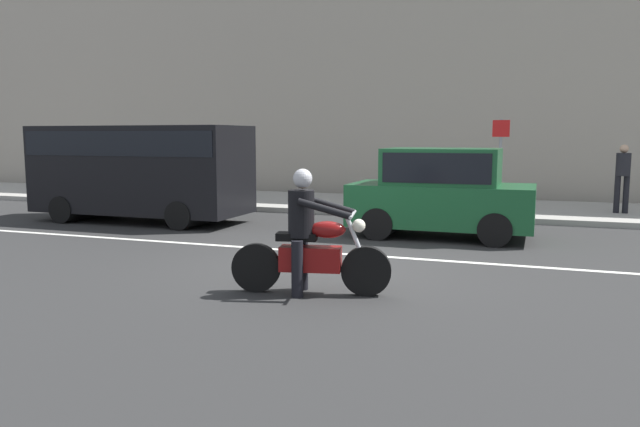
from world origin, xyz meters
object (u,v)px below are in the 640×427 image
(motorcycle_with_rider_black_leather, at_px, (309,243))
(parked_van_black, at_px, (141,166))
(parked_hatchback_forest_green, at_px, (441,192))
(street_sign_post, at_px, (500,154))
(pedestrian_bystander, at_px, (623,173))

(motorcycle_with_rider_black_leather, bearing_deg, parked_van_black, 141.21)
(parked_hatchback_forest_green, bearing_deg, parked_van_black, -178.98)
(street_sign_post, bearing_deg, parked_hatchback_forest_green, -100.47)
(motorcycle_with_rider_black_leather, relative_size, pedestrian_bystander, 1.22)
(motorcycle_with_rider_black_leather, bearing_deg, parked_hatchback_forest_green, 79.86)
(motorcycle_with_rider_black_leather, height_order, street_sign_post, street_sign_post)
(motorcycle_with_rider_black_leather, distance_m, parked_van_black, 7.98)
(parked_hatchback_forest_green, bearing_deg, motorcycle_with_rider_black_leather, -100.14)
(parked_van_black, bearing_deg, parked_hatchback_forest_green, 1.02)
(motorcycle_with_rider_black_leather, relative_size, street_sign_post, 0.88)
(motorcycle_with_rider_black_leather, height_order, parked_hatchback_forest_green, parked_hatchback_forest_green)
(motorcycle_with_rider_black_leather, xyz_separation_m, street_sign_post, (1.75, 9.65, 0.91))
(parked_van_black, distance_m, pedestrian_bystander, 11.77)
(street_sign_post, bearing_deg, motorcycle_with_rider_black_leather, -100.29)
(motorcycle_with_rider_black_leather, relative_size, parked_hatchback_forest_green, 0.58)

